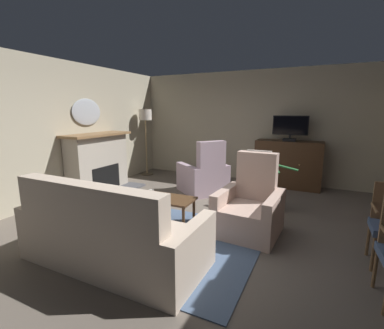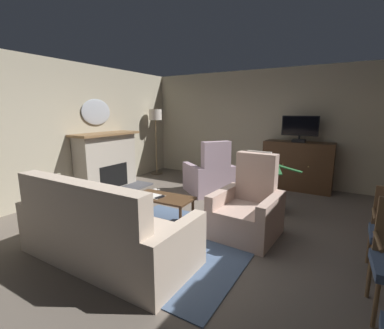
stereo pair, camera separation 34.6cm
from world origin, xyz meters
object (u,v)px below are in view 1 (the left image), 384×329
tv_remote (161,198)px  sofa_floral (110,237)px  armchair_angled_to_table (204,177)px  folded_newspaper (154,197)px  tv_cabinet (288,165)px  coffee_table (164,201)px  television (290,128)px  wall_mirror_oval (87,112)px  fireplace (99,164)px  potted_plant_small_fern_corner (269,199)px  floor_lamp (146,123)px  cat (150,195)px  armchair_in_far_corner (250,209)px

tv_remote → sofa_floral: size_ratio=0.08×
tv_remote → armchair_angled_to_table: 1.85m
folded_newspaper → armchair_angled_to_table: size_ratio=0.24×
tv_cabinet → coffee_table: bearing=-116.0°
coffee_table → armchair_angled_to_table: 1.77m
tv_cabinet → television: television is taller
coffee_table → folded_newspaper: bearing=-157.1°
tv_cabinet → wall_mirror_oval: bearing=-151.1°
fireplace → sofa_floral: bearing=-43.2°
television → coffee_table: bearing=-116.4°
fireplace → television: 4.30m
tv_cabinet → folded_newspaper: tv_cabinet is taller
potted_plant_small_fern_corner → floor_lamp: floor_lamp is taller
fireplace → wall_mirror_oval: bearing=180.0°
television → sofa_floral: (-1.41, -4.23, -1.05)m
armchair_angled_to_table → cat: (-0.76, -0.92, -0.24)m
armchair_angled_to_table → potted_plant_small_fern_corner: armchair_angled_to_table is taller
tv_remote → sofa_floral: 1.19m
folded_newspaper → sofa_floral: size_ratio=0.14×
armchair_angled_to_table → cat: armchair_angled_to_table is taller
potted_plant_small_fern_corner → floor_lamp: size_ratio=0.53×
television → wall_mirror_oval: bearing=-151.7°
sofa_floral → potted_plant_small_fern_corner: bearing=62.8°
fireplace → armchair_in_far_corner: (3.48, -0.58, -0.26)m
potted_plant_small_fern_corner → folded_newspaper: bearing=-138.0°
wall_mirror_oval → sofa_floral: 3.56m
fireplace → tv_remote: (2.18, -0.94, -0.17)m
fireplace → sofa_floral: fireplace is taller
coffee_table → armchair_in_far_corner: armchair_in_far_corner is taller
coffee_table → floor_lamp: floor_lamp is taller
fireplace → wall_mirror_oval: wall_mirror_oval is taller
television → folded_newspaper: (-1.62, -3.03, -0.95)m
sofa_floral → fireplace: bearing=136.8°
armchair_angled_to_table → potted_plant_small_fern_corner: bearing=-17.0°
tv_cabinet → tv_remote: (-1.49, -3.10, -0.08)m
armchair_angled_to_table → coffee_table: bearing=-87.2°
television → floor_lamp: floor_lamp is taller
television → armchair_in_far_corner: bearing=-94.0°
fireplace → sofa_floral: size_ratio=0.74×
wall_mirror_oval → tv_cabinet: wall_mirror_oval is taller
wall_mirror_oval → coffee_table: wall_mirror_oval is taller
tv_cabinet → armchair_in_far_corner: 2.76m
fireplace → coffee_table: bearing=-21.5°
armchair_in_far_corner → floor_lamp: size_ratio=0.65×
tv_cabinet → cat: (-2.33, -2.18, -0.41)m
sofa_floral → armchair_in_far_corner: size_ratio=1.85×
tv_remote → folded_newspaper: 0.13m
cat → potted_plant_small_fern_corner: bearing=11.9°
floor_lamp → armchair_in_far_corner: bearing=-34.0°
tv_remote → armchair_angled_to_table: armchair_angled_to_table is taller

